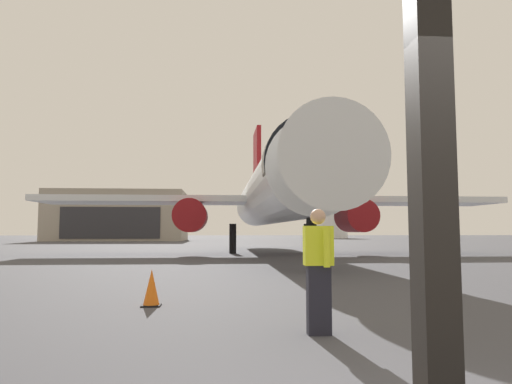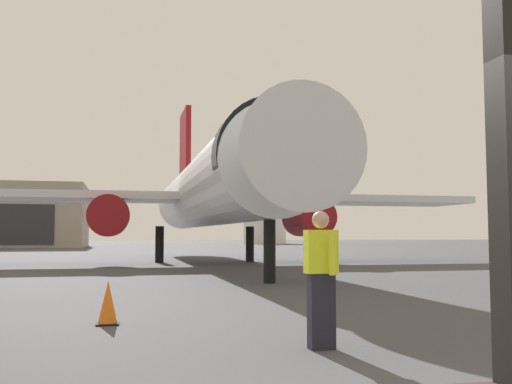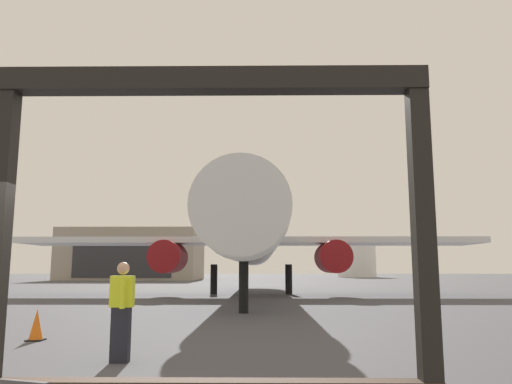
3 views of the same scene
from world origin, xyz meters
TOP-DOWN VIEW (x-y plane):
  - ground_plane at (0.00, 40.00)m, footprint 220.00×220.00m
  - airplane at (2.02, 25.23)m, footprint 28.09×30.23m
  - ground_crew_worker at (0.20, 4.01)m, footprint 0.40×0.55m
  - traffic_cone at (-2.48, 6.68)m, footprint 0.36×0.36m
  - distant_hangar at (-16.19, 69.44)m, footprint 19.25×13.15m
  - fuel_storage_tank at (20.21, 88.35)m, footprint 7.01×7.01m

SIDE VIEW (x-z plane):
  - ground_plane at x=0.00m, z-range 0.00..0.00m
  - traffic_cone at x=-2.48m, z-range -0.02..0.68m
  - ground_crew_worker at x=0.20m, z-range 0.03..1.77m
  - fuel_storage_tank at x=20.21m, z-range 0.00..5.85m
  - airplane at x=2.02m, z-range -1.58..8.74m
  - distant_hangar at x=-16.19m, z-range 0.00..7.25m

